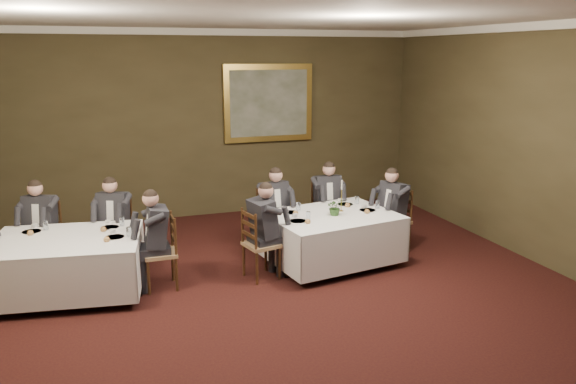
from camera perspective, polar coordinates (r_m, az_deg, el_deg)
ground at (r=6.64m, az=1.93°, el=-13.56°), size 10.00×10.00×0.00m
ceiling at (r=5.91m, az=2.21°, el=18.15°), size 8.00×10.00×0.10m
back_wall at (r=10.79m, az=-7.51°, el=6.81°), size 8.00×0.10×3.50m
crown_molding at (r=5.90m, az=2.21°, el=17.57°), size 8.00×10.00×0.12m
table_main at (r=8.36m, az=4.43°, el=-4.34°), size 2.03×1.67×0.67m
table_second at (r=7.83m, az=-21.46°, el=-6.59°), size 2.04×1.66×0.67m
chair_main_backleft at (r=8.96m, az=-1.51°, el=-4.16°), size 0.51×0.49×1.00m
diner_main_backleft at (r=8.88m, az=-1.48°, el=-2.78°), size 0.48×0.54×1.35m
chair_main_backright at (r=9.42m, az=3.89°, el=-3.28°), size 0.46×0.44×1.00m
diner_main_backright at (r=9.35m, az=3.93°, el=-1.96°), size 0.43×0.50×1.35m
chair_main_endleft at (r=7.88m, az=-2.79°, el=-6.74°), size 0.51×0.53×1.00m
diner_main_endleft at (r=7.81m, az=-2.73°, el=-5.16°), size 0.56×0.50×1.35m
chair_main_endright at (r=9.06m, az=10.64°, el=-4.19°), size 0.53×0.55×1.00m
diner_main_endright at (r=8.99m, az=10.65°, el=-2.82°), size 0.58×0.53×1.35m
chair_sec_backleft at (r=8.87m, az=-23.43°, el=-5.54°), size 0.56×0.55×1.00m
diner_sec_backleft at (r=8.79m, az=-23.61°, el=-4.16°), size 0.55×0.59×1.35m
chair_sec_backright at (r=8.69m, az=-16.99°, el=-5.36°), size 0.56×0.55×1.00m
diner_sec_backright at (r=8.61m, az=-17.12°, el=-3.95°), size 0.55×0.59×1.35m
chair_sec_endright at (r=7.74m, az=-12.71°, el=-7.47°), size 0.42×0.44×1.00m
diner_sec_endright at (r=7.66m, az=-12.89°, el=-5.88°), size 0.48×0.42×1.35m
centerpiece at (r=8.19m, az=4.82°, el=-1.44°), size 0.28×0.25×0.27m
candlestick at (r=8.40m, az=5.44°, el=-0.76°), size 0.07×0.07×0.49m
place_setting_table_main at (r=8.38m, az=0.47°, el=-1.79°), size 0.33×0.31×0.14m
place_setting_table_second at (r=8.22m, az=-24.25°, el=-3.37°), size 0.33×0.31×0.14m
painting at (r=10.95m, az=-2.00°, el=9.02°), size 1.76×0.09×1.48m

